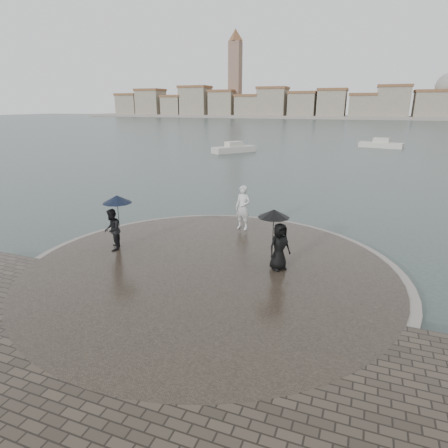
% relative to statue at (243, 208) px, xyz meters
% --- Properties ---
extents(ground, '(400.00, 400.00, 0.00)m').
position_rel_statue_xyz_m(ground, '(0.24, -7.66, -1.30)').
color(ground, '#2B3835').
rests_on(ground, ground).
extents(kerb_ring, '(12.50, 12.50, 0.32)m').
position_rel_statue_xyz_m(kerb_ring, '(0.24, -4.16, -1.14)').
color(kerb_ring, gray).
rests_on(kerb_ring, ground).
extents(quay_tip, '(11.90, 11.90, 0.36)m').
position_rel_statue_xyz_m(quay_tip, '(0.24, -4.16, -1.12)').
color(quay_tip, '#2D261E').
rests_on(quay_tip, ground).
extents(statue, '(0.77, 0.59, 1.88)m').
position_rel_statue_xyz_m(statue, '(0.00, 0.00, 0.00)').
color(statue, silver).
rests_on(statue, quay_tip).
extents(visitor_left, '(1.21, 1.09, 2.04)m').
position_rel_statue_xyz_m(visitor_left, '(-3.58, -3.96, 0.19)').
color(visitor_left, black).
rests_on(visitor_left, quay_tip).
extents(visitor_right, '(1.20, 1.06, 1.95)m').
position_rel_statue_xyz_m(visitor_right, '(2.30, -3.48, 0.17)').
color(visitor_right, black).
rests_on(visitor_right, quay_tip).
extents(far_skyline, '(260.00, 20.00, 37.00)m').
position_rel_statue_xyz_m(far_skyline, '(-6.05, 153.05, 4.31)').
color(far_skyline, gray).
rests_on(far_skyline, ground).
extents(boats, '(40.54, 15.96, 1.50)m').
position_rel_statue_xyz_m(boats, '(6.91, 34.07, -0.92)').
color(boats, beige).
rests_on(boats, ground).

